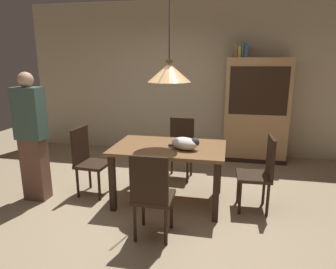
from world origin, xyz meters
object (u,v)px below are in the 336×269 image
object	(u,v)px
chair_right_side	(261,170)
chair_far_back	(181,145)
person_standing	(32,138)
chair_left_side	(88,158)
book_green_slim	(242,50)
book_blue_wide	(246,50)
cat_sleeping	(185,143)
hutch_bookcase	(256,113)
book_yellow_short	(239,52)
chair_near_front	(152,193)
book_brown_thick	(235,51)
dining_table	(169,154)
pendant_lamp	(169,72)

from	to	relation	value
chair_right_side	chair_far_back	bearing A→B (deg)	142.11
person_standing	chair_right_side	bearing A→B (deg)	5.55
chair_left_side	chair_far_back	xyz separation A→B (m)	(1.13, 0.87, 0.00)
book_green_slim	book_blue_wide	xyz separation A→B (m)	(0.06, 0.00, -0.01)
cat_sleeping	chair_far_back	bearing A→B (deg)	102.51
hutch_bookcase	person_standing	xyz separation A→B (m)	(-2.93, -2.24, -0.05)
hutch_bookcase	book_yellow_short	size ratio (longest dim) A/B	9.25
chair_far_back	chair_near_front	size ratio (longest dim) A/B	1.00
chair_right_side	person_standing	xyz separation A→B (m)	(-2.87, -0.28, 0.33)
chair_right_side	cat_sleeping	distance (m)	0.97
book_brown_thick	person_standing	distance (m)	3.55
dining_table	book_green_slim	bearing A→B (deg)	65.49
chair_near_front	book_green_slim	bearing A→B (deg)	72.54
book_brown_thick	dining_table	bearing A→B (deg)	-111.55
chair_left_side	chair_far_back	size ratio (longest dim) A/B	1.00
dining_table	book_blue_wide	size ratio (longest dim) A/B	5.83
book_yellow_short	book_blue_wide	world-z (taller)	book_blue_wide
hutch_bookcase	book_blue_wide	world-z (taller)	book_blue_wide
chair_right_side	book_green_slim	xyz separation A→B (m)	(-0.23, 1.96, 1.47)
person_standing	chair_left_side	bearing A→B (deg)	24.71
chair_left_side	chair_near_front	distance (m)	1.43
chair_right_side	chair_far_back	world-z (taller)	same
cat_sleeping	book_brown_thick	xyz separation A→B (m)	(0.55, 2.06, 1.13)
chair_left_side	cat_sleeping	distance (m)	1.39
book_brown_thick	person_standing	xyz separation A→B (m)	(-2.51, -2.24, -1.12)
dining_table	chair_left_side	size ratio (longest dim) A/B	1.51
chair_left_side	book_blue_wide	bearing A→B (deg)	43.27
cat_sleeping	book_blue_wide	distance (m)	2.47
pendant_lamp	chair_near_front	bearing A→B (deg)	-89.92
dining_table	book_brown_thick	world-z (taller)	book_brown_thick
chair_far_back	hutch_bookcase	xyz separation A→B (m)	(1.19, 1.08, 0.38)
book_brown_thick	book_blue_wide	bearing A→B (deg)	0.00
chair_near_front	book_brown_thick	world-z (taller)	book_brown_thick
chair_left_side	book_blue_wide	size ratio (longest dim) A/B	3.88
book_yellow_short	person_standing	xyz separation A→B (m)	(-2.58, -2.24, -1.10)
dining_table	chair_near_front	xyz separation A→B (m)	(0.00, -0.88, -0.14)
cat_sleeping	book_blue_wide	bearing A→B (deg)	70.49
chair_far_back	book_green_slim	bearing A→B (deg)	50.59
book_brown_thick	cat_sleeping	bearing A→B (deg)	-105.04
book_brown_thick	person_standing	size ratio (longest dim) A/B	0.14
pendant_lamp	hutch_bookcase	world-z (taller)	pendant_lamp
person_standing	chair_near_front	bearing A→B (deg)	-19.12
dining_table	person_standing	bearing A→B (deg)	-170.99
chair_right_side	cat_sleeping	xyz separation A→B (m)	(-0.91, -0.10, 0.32)
dining_table	pendant_lamp	xyz separation A→B (m)	(-0.00, 0.00, 1.01)
chair_near_front	hutch_bookcase	bearing A→B (deg)	67.23
book_green_slim	cat_sleeping	bearing A→B (deg)	-108.10
person_standing	cat_sleeping	bearing A→B (deg)	5.11
cat_sleeping	book_green_slim	xyz separation A→B (m)	(0.67, 2.06, 1.15)
chair_left_side	pendant_lamp	size ratio (longest dim) A/B	0.72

